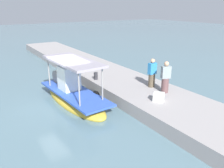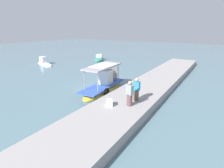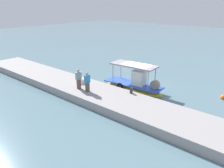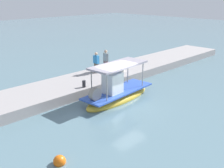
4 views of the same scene
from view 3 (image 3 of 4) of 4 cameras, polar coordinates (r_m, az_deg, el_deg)
The scene contains 8 objects.
ground_plane at distance 21.23m, azimuth 6.91°, elevation -1.14°, with size 120.00×120.00×0.00m, color slate.
dock_quay at distance 18.02m, azimuth -0.57°, elevation -3.82°, with size 36.00×3.76×0.66m, color #9A9493.
main_fishing_boat at distance 20.63m, azimuth 5.59°, elevation -0.41°, with size 5.80×2.10×2.77m.
fisherman_near_bollard at distance 19.23m, azimuth -8.44°, elevation 1.06°, with size 0.49×0.55×1.72m.
fisherman_by_crate at distance 18.50m, azimuth -6.26°, elevation 0.31°, with size 0.38×0.48×1.66m.
mooring_bollard at distance 18.29m, azimuth 4.86°, elevation -1.61°, with size 0.24×0.24×0.47m, color #2D2D33.
cargo_crate at distance 20.63m, azimuth -7.35°, elevation 0.78°, with size 0.51×0.41×0.43m, color silver.
marker_buoy at distance 21.03m, azimuth 26.36°, elevation -3.09°, with size 0.53×0.53×0.53m.
Camera 3 is at (10.89, -16.56, 7.60)m, focal length 36.19 mm.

